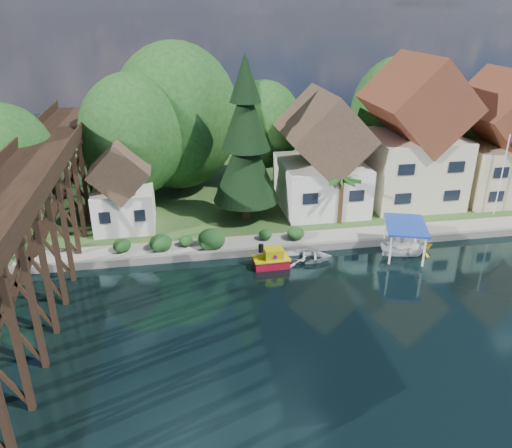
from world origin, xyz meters
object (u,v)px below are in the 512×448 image
(tugboat, at_px, (272,259))
(boat_yellow, at_px, (420,245))
(boat_white_a, at_px, (307,255))
(shed, at_px, (123,190))
(flagpole, at_px, (505,166))
(palm_tree, at_px, (342,181))
(conifer, at_px, (246,143))
(house_right, at_px, (500,145))
(boat_canopy, at_px, (404,243))
(house_center, at_px, (412,141))
(house_left, at_px, (322,160))
(trestle_bridge, at_px, (32,221))

(tugboat, xyz_separation_m, boat_yellow, (12.24, 0.28, 0.03))
(boat_white_a, bearing_deg, shed, 73.68)
(flagpole, relative_size, boat_yellow, 3.14)
(flagpole, relative_size, tugboat, 2.70)
(palm_tree, distance_m, boat_yellow, 8.41)
(shed, distance_m, conifer, 11.26)
(conifer, height_order, tugboat, conifer)
(house_right, relative_size, boat_white_a, 3.18)
(house_right, relative_size, flagpole, 1.66)
(boat_white_a, bearing_deg, house_right, -53.66)
(house_right, height_order, shed, house_right)
(boat_canopy, bearing_deg, shed, 158.23)
(house_center, bearing_deg, boat_white_a, -142.05)
(boat_canopy, bearing_deg, house_left, 110.60)
(house_left, relative_size, boat_yellow, 4.61)
(house_left, distance_m, boat_canopy, 11.61)
(flagpole, xyz_separation_m, boat_white_a, (-19.38, -4.88, -4.70))
(tugboat, bearing_deg, boat_canopy, -1.05)
(house_center, bearing_deg, boat_yellow, -108.63)
(trestle_bridge, distance_m, boat_canopy, 27.17)
(house_left, bearing_deg, trestle_bridge, -154.79)
(flagpole, xyz_separation_m, boat_yellow, (-10.07, -5.18, -4.48))
(house_center, xyz_separation_m, boat_canopy, (-5.16, -10.72, -5.21))
(conifer, height_order, boat_white_a, conifer)
(house_center, distance_m, shed, 27.20)
(conifer, bearing_deg, shed, 179.92)
(conifer, xyz_separation_m, boat_canopy, (11.18, -8.71, -6.24))
(trestle_bridge, distance_m, house_left, 25.42)
(flagpole, bearing_deg, trestle_bridge, -170.79)
(house_right, height_order, boat_white_a, house_right)
(house_left, distance_m, tugboat, 12.89)
(conifer, bearing_deg, boat_canopy, -37.91)
(house_right, bearing_deg, palm_tree, -166.83)
(trestle_bridge, relative_size, shed, 5.63)
(boat_canopy, bearing_deg, boat_white_a, 174.22)
(house_left, height_order, house_right, house_right)
(boat_yellow, bearing_deg, shed, 61.51)
(trestle_bridge, height_order, conifer, conifer)
(flagpole, distance_m, tugboat, 23.41)
(shed, distance_m, palm_tree, 18.84)
(boat_white_a, xyz_separation_m, boat_yellow, (9.31, -0.30, 0.22))
(trestle_bridge, xyz_separation_m, boat_yellow, (28.54, 1.08, -4.72))
(palm_tree, bearing_deg, conifer, 162.36)
(shed, bearing_deg, flagpole, -5.22)
(conifer, relative_size, boat_canopy, 2.84)
(palm_tree, bearing_deg, house_center, 28.64)
(house_left, relative_size, boat_canopy, 2.17)
(house_center, bearing_deg, conifer, -172.96)
(trestle_bridge, height_order, boat_canopy, trestle_bridge)
(trestle_bridge, xyz_separation_m, tugboat, (16.30, 0.80, -4.75))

